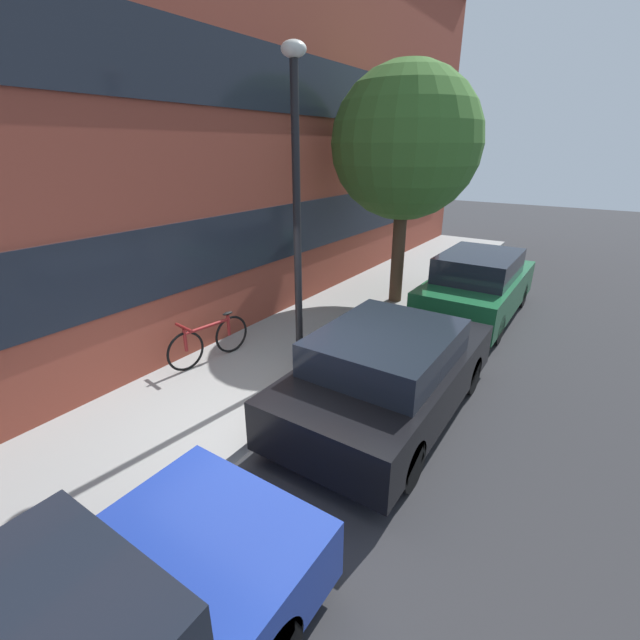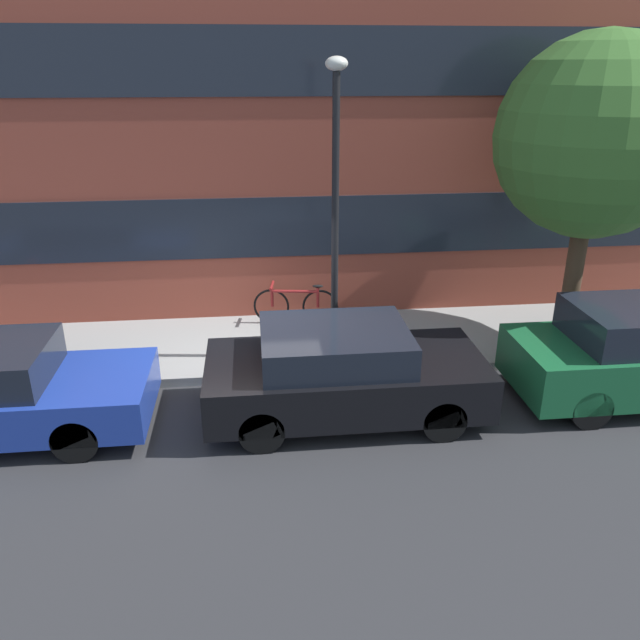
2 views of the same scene
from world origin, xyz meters
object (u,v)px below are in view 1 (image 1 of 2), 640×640
object	(u,v)px
parked_car_black	(389,372)
parked_car_green	(478,286)
lamp_post	(296,189)
street_tree	(406,144)
bicycle	(209,340)

from	to	relation	value
parked_car_black	parked_car_green	xyz separation A→B (m)	(4.49, -0.00, 0.05)
parked_car_green	lamp_post	world-z (taller)	lamp_post
parked_car_black	street_tree	bearing A→B (deg)	22.96
parked_car_black	bicycle	xyz separation A→B (m)	(-0.44, 3.07, -0.13)
parked_car_black	lamp_post	size ratio (longest dim) A/B	0.84
parked_car_green	bicycle	bearing A→B (deg)	148.10
parked_car_black	bicycle	bearing A→B (deg)	98.11
bicycle	lamp_post	xyz separation A→B (m)	(0.52, -1.49, 2.45)
parked_car_black	lamp_post	distance (m)	2.80
bicycle	lamp_post	world-z (taller)	lamp_post
street_tree	lamp_post	xyz separation A→B (m)	(-4.06, -0.18, -0.59)
bicycle	street_tree	size ratio (longest dim) A/B	0.31
parked_car_green	bicycle	world-z (taller)	parked_car_green
street_tree	lamp_post	distance (m)	4.10
bicycle	street_tree	bearing A→B (deg)	172.46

